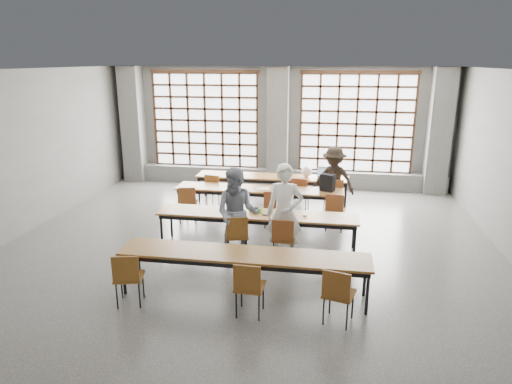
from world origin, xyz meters
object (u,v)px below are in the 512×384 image
at_px(desk_row_b, 259,191).
at_px(mouse, 305,215).
at_px(red_pouch, 129,274).
at_px(chair_near_right, 338,291).
at_px(chair_near_left, 128,274).
at_px(backpack, 327,183).
at_px(chair_back_right, 334,193).
at_px(chair_front_right, 283,236).
at_px(student_male, 285,213).
at_px(chair_front_left, 237,233).
at_px(chair_mid_left, 188,200).
at_px(chair_near_mid, 249,284).
at_px(student_back, 334,180).
at_px(laptop_back, 324,175).
at_px(chair_mid_right, 335,208).
at_px(phone, 265,215).
at_px(chair_back_mid, 300,191).
at_px(chair_back_left, 214,187).
at_px(desk_row_c, 257,216).
at_px(laptop_front, 286,210).
at_px(student_female, 237,213).
at_px(desk_row_d, 244,257).
at_px(desk_row_a, 272,178).
at_px(green_box, 255,210).
at_px(chair_mid_centre, 273,205).
at_px(plastic_bag, 307,172).

height_order(desk_row_b, mouse, mouse).
bearing_deg(red_pouch, chair_near_right, -1.38).
height_order(chair_near_left, backpack, backpack).
relative_size(chair_back_right, chair_front_right, 1.00).
xyz_separation_m(student_male, backpack, (0.75, 2.38, -0.00)).
bearing_deg(chair_front_left, chair_mid_left, 130.46).
xyz_separation_m(desk_row_b, chair_near_mid, (0.56, -4.42, -0.13)).
height_order(student_back, laptop_back, student_back).
height_order(chair_mid_right, phone, chair_mid_right).
relative_size(chair_near_right, mouse, 8.98).
bearing_deg(chair_front_left, chair_back_mid, 72.53).
bearing_deg(chair_near_mid, student_male, 81.96).
distance_m(chair_near_mid, student_male, 2.15).
bearing_deg(chair_near_right, red_pouch, 178.62).
xyz_separation_m(chair_back_mid, backpack, (0.67, -0.55, 0.39)).
relative_size(chair_back_left, mouse, 8.98).
bearing_deg(chair_front_left, desk_row_c, 65.91).
xyz_separation_m(chair_near_right, laptop_front, (-1.03, 2.70, 0.25)).
height_order(student_female, backpack, student_female).
relative_size(desk_row_d, phone, 30.77).
bearing_deg(red_pouch, student_male, 42.57).
height_order(desk_row_a, desk_row_c, same).
xyz_separation_m(desk_row_c, chair_back_right, (1.51, 2.43, -0.13)).
xyz_separation_m(student_male, student_female, (-0.90, -0.00, -0.06)).
bearing_deg(desk_row_c, chair_back_left, 122.13).
xyz_separation_m(chair_back_left, student_male, (2.12, -2.93, 0.40)).
bearing_deg(mouse, chair_front_right, -119.96).
bearing_deg(chair_near_mid, chair_near_left, 179.93).
distance_m(student_male, laptop_back, 3.72).
height_order(chair_mid_right, laptop_back, laptop_back).
bearing_deg(chair_near_right, student_male, 115.26).
xyz_separation_m(student_female, phone, (0.48, 0.40, -0.14)).
relative_size(desk_row_c, chair_near_mid, 4.55).
height_order(chair_mid_left, green_box, chair_mid_left).
distance_m(desk_row_a, student_back, 1.68).
bearing_deg(student_male, student_back, 74.18).
height_order(desk_row_a, chair_near_mid, chair_near_mid).
bearing_deg(chair_mid_left, chair_near_mid, -60.55).
relative_size(desk_row_b, mouse, 40.82).
bearing_deg(chair_mid_centre, laptop_front, -69.84).
relative_size(green_box, plastic_bag, 0.87).
distance_m(student_female, backpack, 2.89).
xyz_separation_m(chair_back_right, student_female, (-1.81, -2.93, 0.34)).
height_order(mouse, green_box, green_box).
bearing_deg(laptop_front, student_female, -144.54).
relative_size(chair_mid_centre, chair_near_right, 1.00).
distance_m(desk_row_d, chair_front_right, 1.43).
bearing_deg(red_pouch, chair_near_mid, -2.39).
xyz_separation_m(desk_row_d, chair_mid_centre, (0.05, 3.16, -0.13)).
xyz_separation_m(chair_front_left, laptop_front, (0.84, 0.74, 0.25)).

